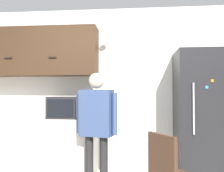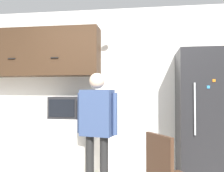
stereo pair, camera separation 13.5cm
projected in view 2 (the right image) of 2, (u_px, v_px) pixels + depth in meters
back_wall at (113, 91)px, 4.08m from camera, size 6.00×0.06×2.70m
counter at (35, 147)px, 3.90m from camera, size 2.00×0.58×0.94m
upper_cabinets at (38, 53)px, 4.05m from camera, size 2.00×0.39×0.77m
microwave at (69, 107)px, 3.80m from camera, size 0.54×0.38×0.32m
person at (97, 119)px, 3.35m from camera, size 0.57×0.31×1.59m
refrigerator at (206, 118)px, 3.51m from camera, size 0.76×0.70×1.93m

